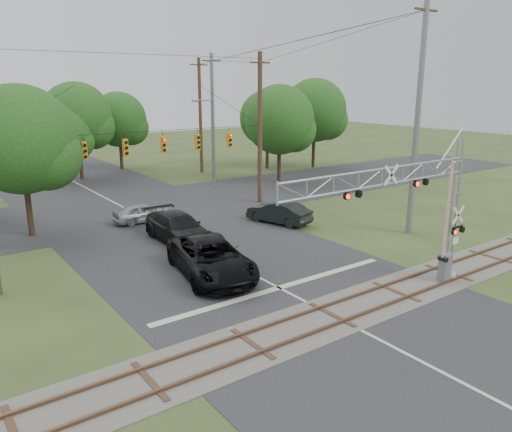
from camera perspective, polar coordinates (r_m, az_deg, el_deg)
ground at (r=19.78m, az=12.84°, el=-13.15°), size 160.00×160.00×0.00m
road_main at (r=26.78m, az=-3.36°, el=-5.16°), size 14.00×90.00×0.02m
road_cross at (r=38.85m, az=-14.53°, el=0.75°), size 90.00×12.00×0.02m
railroad_track at (r=20.98m, az=8.70°, el=-11.15°), size 90.00×3.20×0.17m
crossing_gantry at (r=22.42m, az=17.50°, el=1.35°), size 11.09×0.85×6.68m
traffic_signal_span at (r=34.59m, az=-11.26°, el=8.74°), size 19.34×0.36×11.50m
pickup_black at (r=24.58m, az=-5.14°, el=-4.83°), size 4.27×7.03×1.82m
car_dark at (r=30.12m, az=-8.87°, el=-1.35°), size 2.45×5.88×1.70m
sedan_silver at (r=34.89m, az=-12.85°, el=0.39°), size 4.00×1.73×1.34m
suv_dark at (r=33.80m, az=2.63°, el=0.44°), size 2.81×4.83×1.50m
streetlight at (r=44.46m, az=-5.03°, el=8.74°), size 2.13×0.22×7.98m
utility_poles at (r=37.74m, az=-10.26°, el=10.39°), size 26.84×27.65×13.94m
treeline at (r=46.30m, az=-16.89°, el=10.07°), size 54.06×27.17×9.83m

